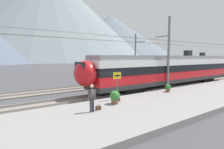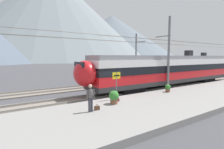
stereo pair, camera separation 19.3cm
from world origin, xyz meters
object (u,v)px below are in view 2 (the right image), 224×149
at_px(catenary_mast_mid, 168,53).
at_px(potted_plant_platform_edge, 168,88).
at_px(passenger_walking, 90,97).
at_px(handbag_beside_passenger, 97,108).
at_px(handbag_near_sign, 117,100).
at_px(catenary_mast_far_side, 137,56).
at_px(train_near_platform, 169,69).
at_px(train_far_track, 189,65).
at_px(potted_plant_by_shelter, 114,96).
at_px(platform_sign, 116,80).

relative_size(catenary_mast_mid, potted_plant_platform_edge, 67.40).
xyz_separation_m(passenger_walking, potted_plant_platform_edge, (8.91, 1.37, -0.54)).
relative_size(catenary_mast_mid, handbag_beside_passenger, 127.36).
bearing_deg(handbag_near_sign, catenary_mast_far_side, 42.58).
bearing_deg(train_near_platform, handbag_near_sign, -162.08).
height_order(train_far_track, passenger_walking, train_far_track).
distance_m(catenary_mast_mid, passenger_walking, 11.37).
bearing_deg(potted_plant_platform_edge, catenary_mast_mid, 41.09).
distance_m(catenary_mast_far_side, handbag_near_sign, 15.74).
bearing_deg(potted_plant_by_shelter, handbag_beside_passenger, -160.46).
height_order(platform_sign, handbag_near_sign, platform_sign).
relative_size(train_far_track, catenary_mast_mid, 0.61).
height_order(train_near_platform, catenary_mast_mid, catenary_mast_mid).
bearing_deg(handbag_beside_passenger, passenger_walking, -166.99).
bearing_deg(platform_sign, potted_plant_platform_edge, -2.57).
distance_m(platform_sign, passenger_walking, 3.56).
bearing_deg(handbag_near_sign, potted_plant_by_shelter, -143.82).
height_order(catenary_mast_far_side, handbag_beside_passenger, catenary_mast_far_side).
height_order(catenary_mast_far_side, potted_plant_by_shelter, catenary_mast_far_side).
xyz_separation_m(train_far_track, passenger_walking, (-25.53, -9.81, -0.90)).
bearing_deg(catenary_mast_far_side, potted_plant_platform_edge, -117.15).
bearing_deg(train_near_platform, platform_sign, -164.15).
xyz_separation_m(potted_plant_platform_edge, potted_plant_by_shelter, (-6.69, -0.65, 0.13)).
height_order(catenary_mast_mid, handbag_beside_passenger, catenary_mast_mid).
bearing_deg(handbag_beside_passenger, potted_plant_by_shelter, 19.54).
distance_m(potted_plant_platform_edge, potted_plant_by_shelter, 6.72).
bearing_deg(train_near_platform, potted_plant_platform_edge, -142.52).
bearing_deg(potted_plant_platform_edge, train_near_platform, 37.48).
relative_size(passenger_walking, potted_plant_platform_edge, 2.33).
bearing_deg(potted_plant_platform_edge, catenary_mast_far_side, 62.85).
height_order(platform_sign, potted_plant_platform_edge, platform_sign).
height_order(train_far_track, platform_sign, train_far_track).
xyz_separation_m(handbag_beside_passenger, handbag_near_sign, (2.30, 1.04, -0.01)).
distance_m(train_far_track, handbag_beside_passenger, 26.88).
bearing_deg(platform_sign, train_near_platform, 15.85).
xyz_separation_m(catenary_mast_mid, potted_plant_platform_edge, (-1.73, -1.51, -3.32)).
distance_m(train_far_track, handbag_near_sign, 24.37).
height_order(passenger_walking, handbag_near_sign, passenger_walking).
height_order(catenary_mast_far_side, handbag_near_sign, catenary_mast_far_side).
bearing_deg(handbag_beside_passenger, train_near_platform, 19.14).
bearing_deg(potted_plant_platform_edge, handbag_beside_passenger, -171.51).
distance_m(train_far_track, catenary_mast_mid, 16.52).
relative_size(catenary_mast_mid, platform_sign, 22.89).
xyz_separation_m(train_far_track, potted_plant_by_shelter, (-23.30, -9.08, -1.31)).
bearing_deg(handbag_beside_passenger, platform_sign, 30.37).
height_order(passenger_walking, handbag_beside_passenger, passenger_walking).
bearing_deg(catenary_mast_far_side, potted_plant_by_shelter, -137.71).
height_order(train_far_track, potted_plant_by_shelter, train_far_track).
bearing_deg(handbag_near_sign, train_near_platform, 17.92).
relative_size(train_far_track, platform_sign, 13.94).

